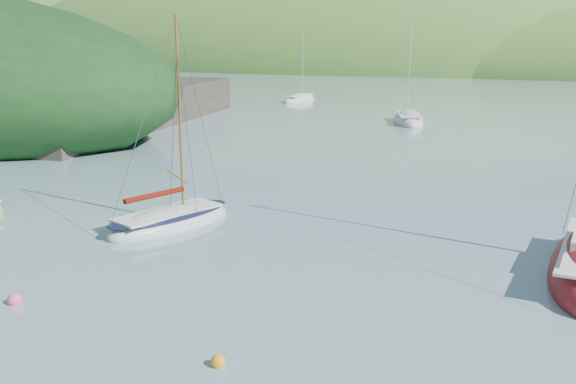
% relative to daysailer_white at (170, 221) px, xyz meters
% --- Properties ---
extents(ground, '(700.00, 700.00, 0.00)m').
position_rel_daysailer_white_xyz_m(ground, '(5.60, -8.99, -0.22)').
color(ground, '#7392A0').
rests_on(ground, ground).
extents(shoreline_hills, '(690.00, 135.00, 56.00)m').
position_rel_daysailer_white_xyz_m(shoreline_hills, '(-4.07, 163.43, -0.22)').
color(shoreline_hills, '#39712B').
rests_on(shoreline_hills, ground).
extents(daysailer_white, '(4.21, 6.88, 9.94)m').
position_rel_daysailer_white_xyz_m(daysailer_white, '(0.00, 0.00, 0.00)').
color(daysailer_white, silver).
rests_on(daysailer_white, ground).
extents(distant_sloop_a, '(5.23, 8.22, 11.07)m').
position_rel_daysailer_white_xyz_m(distant_sloop_a, '(1.10, 38.60, -0.04)').
color(distant_sloop_a, silver).
rests_on(distant_sloop_a, ground).
extents(distant_sloop_c, '(3.10, 6.91, 9.55)m').
position_rel_daysailer_white_xyz_m(distant_sloop_c, '(-16.79, 52.96, -0.06)').
color(distant_sloop_c, silver).
rests_on(distant_sloop_c, ground).
extents(mooring_buoys, '(21.35, 11.45, 0.47)m').
position_rel_daysailer_white_xyz_m(mooring_buoys, '(6.81, -6.01, -0.10)').
color(mooring_buoys, orange).
rests_on(mooring_buoys, ground).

